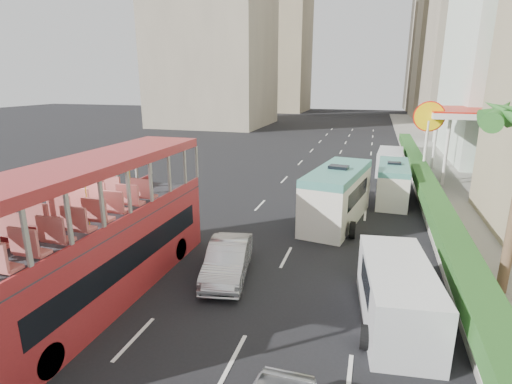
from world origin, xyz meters
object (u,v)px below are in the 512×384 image
at_px(car_silver_lane_a, 228,276).
at_px(minibus_near, 337,195).
at_px(panel_van_far, 390,162).
at_px(shell_station, 468,145).
at_px(double_decker_bus, 101,230).
at_px(panel_van_near, 397,295).
at_px(minibus_far, 392,183).
at_px(van_asset, 339,201).

bearing_deg(car_silver_lane_a, minibus_near, 54.91).
bearing_deg(panel_van_far, shell_station, -4.90).
bearing_deg(minibus_near, double_decker_bus, -115.22).
height_order(panel_van_near, panel_van_far, panel_van_near).
distance_m(panel_van_near, shell_station, 22.71).
height_order(minibus_far, panel_van_near, minibus_far).
bearing_deg(shell_station, minibus_far, -126.75).
height_order(double_decker_bus, minibus_far, double_decker_bus).
height_order(minibus_far, shell_station, shell_station).
xyz_separation_m(van_asset, shell_station, (8.94, 8.69, 2.75)).
bearing_deg(car_silver_lane_a, van_asset, 63.37).
bearing_deg(van_asset, car_silver_lane_a, -109.15).
xyz_separation_m(double_decker_bus, minibus_near, (7.25, 10.38, -1.03)).
xyz_separation_m(panel_van_near, shell_station, (5.98, 21.84, 1.75)).
bearing_deg(car_silver_lane_a, double_decker_bus, -155.90).
relative_size(double_decker_bus, minibus_near, 1.62).
bearing_deg(minibus_near, van_asset, 102.46).
bearing_deg(van_asset, minibus_far, 15.21).
height_order(car_silver_lane_a, minibus_far, minibus_far).
bearing_deg(double_decker_bus, minibus_near, 55.06).
xyz_separation_m(minibus_near, minibus_far, (3.07, 5.02, -0.28)).
bearing_deg(double_decker_bus, van_asset, 63.72).
relative_size(minibus_near, panel_van_far, 1.40).
relative_size(minibus_near, minibus_far, 1.23).
height_order(minibus_near, panel_van_far, minibus_near).
bearing_deg(shell_station, double_decker_bus, -124.82).
relative_size(van_asset, panel_van_far, 0.90).
height_order(double_decker_bus, van_asset, double_decker_bus).
height_order(double_decker_bus, panel_van_far, double_decker_bus).
distance_m(minibus_far, panel_van_far, 8.44).
relative_size(minibus_near, shell_station, 0.85).
height_order(car_silver_lane_a, shell_station, shell_station).
height_order(double_decker_bus, panel_van_near, double_decker_bus).
relative_size(double_decker_bus, shell_station, 1.38).
bearing_deg(panel_van_near, car_silver_lane_a, 160.19).
relative_size(double_decker_bus, panel_van_far, 2.27).
height_order(van_asset, shell_station, shell_station).
bearing_deg(van_asset, panel_van_near, -80.61).
distance_m(double_decker_bus, panel_van_near, 10.21).
relative_size(double_decker_bus, car_silver_lane_a, 2.52).
distance_m(car_silver_lane_a, shell_station, 23.95).
distance_m(double_decker_bus, car_silver_lane_a, 5.22).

